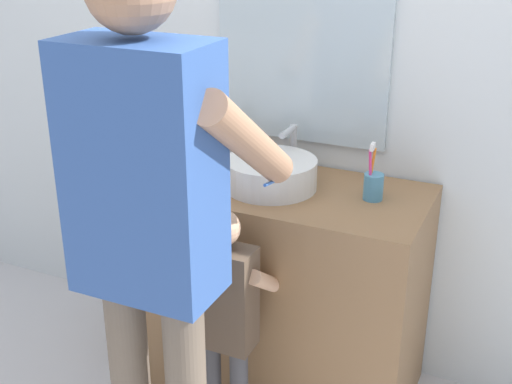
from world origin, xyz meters
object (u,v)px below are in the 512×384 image
(soap_bottle, at_px, (196,155))
(child_toddler, at_px, (225,310))
(adult_parent, at_px, (149,207))
(toothbrush_cup, at_px, (373,185))

(soap_bottle, distance_m, child_toddler, 0.66)
(soap_bottle, relative_size, child_toddler, 0.18)
(child_toddler, relative_size, adult_parent, 0.53)
(soap_bottle, height_order, child_toddler, soap_bottle)
(soap_bottle, relative_size, adult_parent, 0.09)
(toothbrush_cup, bearing_deg, adult_parent, -120.10)
(toothbrush_cup, bearing_deg, child_toddler, -130.63)
(toothbrush_cup, xyz_separation_m, child_toddler, (-0.37, -0.43, -0.36))
(child_toddler, xyz_separation_m, adult_parent, (-0.06, -0.32, 0.50))
(child_toddler, bearing_deg, soap_bottle, 128.78)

